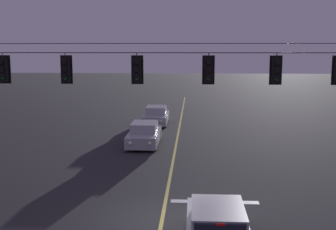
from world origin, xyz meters
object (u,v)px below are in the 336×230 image
Objects in this scene: traffic_light_right_inner at (209,70)px; traffic_light_rightmost at (276,70)px; traffic_light_leftmost at (3,69)px; car_oncoming_trailing at (156,116)px; traffic_light_left_inner at (65,70)px; traffic_light_centre at (137,70)px; car_waiting_near_lane at (217,230)px; car_oncoming_lead at (144,135)px.

traffic_light_right_inner is 2.57m from traffic_light_rightmost.
car_oncoming_trailing is at bearing 74.70° from traffic_light_leftmost.
traffic_light_left_inner is (2.49, 0.00, 0.00)m from traffic_light_leftmost.
traffic_light_centre is 1.00× the size of traffic_light_rightmost.
traffic_light_right_inner is at bearing 180.00° from traffic_light_rightmost.
traffic_light_left_inner is 2.80m from traffic_light_centre.
traffic_light_centre and traffic_light_right_inner have the same top height.
traffic_light_left_inner and traffic_light_centre have the same top height.
traffic_light_left_inner is at bearing 180.00° from traffic_light_centre.
car_oncoming_trailing is (2.09, 16.75, -4.40)m from traffic_light_left_inner.
traffic_light_right_inner and traffic_light_rightmost have the same top height.
traffic_light_leftmost is at bearing 150.08° from car_waiting_near_lane.
traffic_light_left_inner is 1.00× the size of traffic_light_centre.
traffic_light_leftmost and traffic_light_right_inner have the same top height.
traffic_light_centre is at bearing -85.05° from car_oncoming_lead.
traffic_light_centre is at bearing 180.00° from traffic_light_right_inner.
traffic_light_rightmost reaches higher than car_oncoming_lead.
traffic_light_right_inner is at bearing -78.28° from car_oncoming_trailing.
traffic_light_leftmost is at bearing -115.90° from car_oncoming_lead.
car_oncoming_lead is (4.49, 9.26, -4.40)m from traffic_light_leftmost.
traffic_light_left_inner is 5.57m from traffic_light_right_inner.
traffic_light_rightmost is 6.90m from car_waiting_near_lane.
traffic_light_left_inner is at bearing 140.45° from car_waiting_near_lane.
traffic_light_centre is 1.00× the size of traffic_light_right_inner.
traffic_light_rightmost reaches higher than car_waiting_near_lane.
traffic_light_left_inner is 8.13m from traffic_light_rightmost.
traffic_light_leftmost is 0.28× the size of car_waiting_near_lane.
traffic_light_right_inner is at bearing -68.94° from car_oncoming_lead.
traffic_light_centre is (2.80, 0.00, 0.00)m from traffic_light_left_inner.
car_oncoming_lead is at bearing 104.92° from car_waiting_near_lane.
traffic_light_right_inner reaches higher than car_oncoming_lead.
traffic_light_right_inner reaches higher than car_waiting_near_lane.
traffic_light_left_inner and traffic_light_rightmost have the same top height.
traffic_light_leftmost is at bearing 180.00° from traffic_light_right_inner.
traffic_light_leftmost is 11.19m from car_oncoming_lead.
traffic_light_rightmost is (8.13, 0.00, 0.00)m from traffic_light_left_inner.
traffic_light_rightmost is 18.34m from car_oncoming_trailing.
traffic_light_centre is at bearing 0.00° from traffic_light_leftmost.
traffic_light_right_inner is (8.06, 0.00, 0.00)m from traffic_light_leftmost.
traffic_light_leftmost reaches higher than car_waiting_near_lane.
traffic_light_rightmost is at bearing -70.16° from car_oncoming_trailing.
traffic_light_left_inner reaches higher than car_waiting_near_lane.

